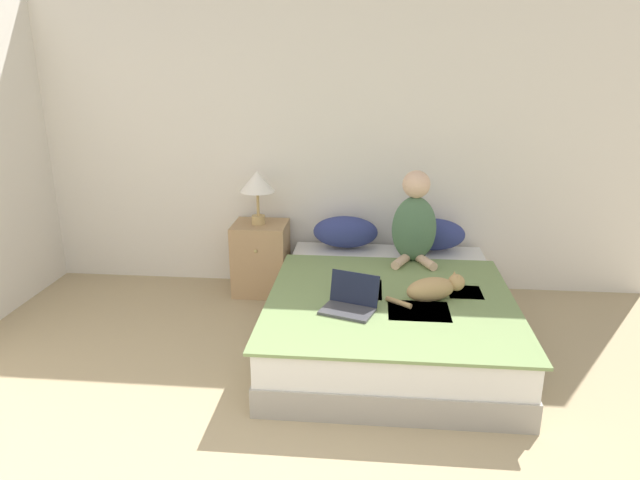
% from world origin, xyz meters
% --- Properties ---
extents(wall_back, '(5.79, 0.05, 2.55)m').
position_xyz_m(wall_back, '(0.00, 3.55, 1.27)').
color(wall_back, silver).
rests_on(wall_back, ground_plane).
extents(bed, '(1.67, 2.06, 0.42)m').
position_xyz_m(bed, '(0.65, 2.45, 0.21)').
color(bed, '#9E998E').
rests_on(bed, ground_plane).
extents(pillow_near, '(0.55, 0.28, 0.27)m').
position_xyz_m(pillow_near, '(0.29, 3.32, 0.56)').
color(pillow_near, navy).
rests_on(pillow_near, bed).
extents(pillow_far, '(0.55, 0.28, 0.27)m').
position_xyz_m(pillow_far, '(1.02, 3.32, 0.56)').
color(pillow_far, navy).
rests_on(pillow_far, bed).
extents(person_sitting, '(0.36, 0.36, 0.73)m').
position_xyz_m(person_sitting, '(0.84, 3.03, 0.75)').
color(person_sitting, '#476B4C').
rests_on(person_sitting, bed).
extents(cat_tabby, '(0.54, 0.31, 0.18)m').
position_xyz_m(cat_tabby, '(0.94, 2.26, 0.51)').
color(cat_tabby, tan).
rests_on(cat_tabby, bed).
extents(laptop_open, '(0.40, 0.35, 0.22)m').
position_xyz_m(laptop_open, '(0.38, 2.05, 0.47)').
color(laptop_open, '#424247').
rests_on(laptop_open, bed).
extents(nightstand, '(0.46, 0.43, 0.62)m').
position_xyz_m(nightstand, '(-0.44, 3.28, 0.31)').
color(nightstand, tan).
rests_on(nightstand, ground_plane).
extents(table_lamp, '(0.30, 0.30, 0.46)m').
position_xyz_m(table_lamp, '(-0.45, 3.27, 0.97)').
color(table_lamp, tan).
rests_on(table_lamp, nightstand).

